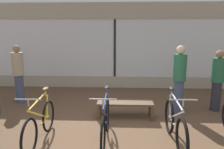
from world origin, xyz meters
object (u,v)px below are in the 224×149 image
(customer_by_window, at_px, (218,79))
(customer_mid_floor, at_px, (179,78))
(bicycle_right, at_px, (175,124))
(display_bench, at_px, (125,105))
(customer_near_rack, at_px, (18,73))
(bicycle_left, at_px, (40,123))
(bicycle_center, at_px, (106,123))

(customer_by_window, bearing_deg, customer_mid_floor, -168.69)
(bicycle_right, xyz_separation_m, customer_mid_floor, (0.48, 1.70, 0.55))
(bicycle_right, bearing_deg, customer_by_window, 50.56)
(display_bench, xyz_separation_m, customer_by_window, (2.51, 0.62, 0.56))
(customer_by_window, distance_m, customer_mid_floor, 1.12)
(customer_near_rack, xyz_separation_m, customer_by_window, (5.71, -0.41, -0.03))
(bicycle_left, bearing_deg, display_bench, 38.41)
(customer_by_window, bearing_deg, bicycle_right, -129.44)
(bicycle_right, height_order, customer_near_rack, customer_near_rack)
(bicycle_right, bearing_deg, customer_mid_floor, 74.26)
(customer_mid_floor, bearing_deg, bicycle_right, -105.74)
(bicycle_left, relative_size, customer_by_window, 1.01)
(display_bench, bearing_deg, bicycle_right, -54.30)
(display_bench, bearing_deg, customer_near_rack, 162.20)
(customer_mid_floor, bearing_deg, bicycle_left, -150.79)
(customer_near_rack, relative_size, customer_mid_floor, 0.98)
(bicycle_center, distance_m, customer_mid_floor, 2.54)
(bicycle_left, height_order, customer_near_rack, customer_near_rack)
(customer_near_rack, distance_m, customer_mid_floor, 4.65)
(customer_by_window, bearing_deg, display_bench, -166.18)
(bicycle_center, distance_m, display_bench, 1.36)
(customer_mid_floor, bearing_deg, customer_by_window, 11.31)
(display_bench, height_order, customer_by_window, customer_by_window)
(bicycle_right, bearing_deg, bicycle_center, -179.88)
(bicycle_left, distance_m, customer_near_rack, 2.86)
(bicycle_center, xyz_separation_m, bicycle_right, (1.33, 0.00, -0.01))
(customer_mid_floor, bearing_deg, bicycle_center, -136.74)
(display_bench, height_order, customer_near_rack, customer_near_rack)
(bicycle_left, bearing_deg, bicycle_right, 0.63)
(display_bench, distance_m, customer_near_rack, 3.41)
(display_bench, bearing_deg, customer_mid_floor, 15.74)
(bicycle_right, distance_m, customer_by_window, 2.54)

